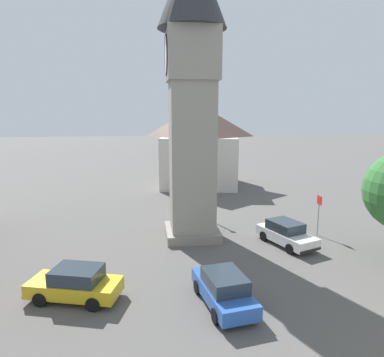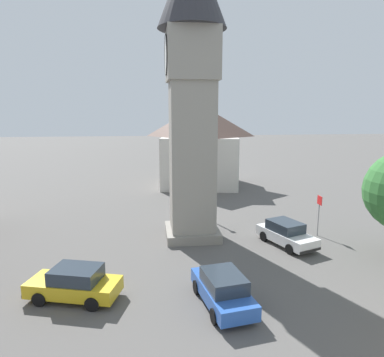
{
  "view_description": "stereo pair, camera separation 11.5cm",
  "coord_description": "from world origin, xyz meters",
  "px_view_note": "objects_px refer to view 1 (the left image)",
  "views": [
    {
      "loc": [
        22.41,
        -2.9,
        8.43
      ],
      "look_at": [
        0.0,
        0.0,
        4.04
      ],
      "focal_mm": 32.48,
      "sensor_mm": 36.0,
      "label": 1
    },
    {
      "loc": [
        22.43,
        -2.79,
        8.43
      ],
      "look_at": [
        0.0,
        0.0,
        4.04
      ],
      "focal_mm": 32.48,
      "sensor_mm": 36.0,
      "label": 2
    }
  ],
  "objects_px": {
    "car_blue_kerb": "(224,289)",
    "lamp_post": "(196,172)",
    "pedestrian": "(178,194)",
    "road_sign": "(319,209)",
    "clock_tower": "(192,69)",
    "car_silver_kerb": "(75,284)",
    "building_corner_back": "(200,145)",
    "car_red_corner": "(286,233)"
  },
  "relations": [
    {
      "from": "car_red_corner",
      "to": "lamp_post",
      "type": "distance_m",
      "value": 9.3
    },
    {
      "from": "road_sign",
      "to": "car_blue_kerb",
      "type": "bearing_deg",
      "value": -46.96
    },
    {
      "from": "building_corner_back",
      "to": "pedestrian",
      "type": "bearing_deg",
      "value": -21.64
    },
    {
      "from": "car_red_corner",
      "to": "pedestrian",
      "type": "bearing_deg",
      "value": -150.61
    },
    {
      "from": "car_silver_kerb",
      "to": "road_sign",
      "type": "relative_size",
      "value": 1.58
    },
    {
      "from": "clock_tower",
      "to": "road_sign",
      "type": "relative_size",
      "value": 6.76
    },
    {
      "from": "car_silver_kerb",
      "to": "lamp_post",
      "type": "xyz_separation_m",
      "value": [
        -12.54,
        7.29,
        2.8
      ]
    },
    {
      "from": "car_blue_kerb",
      "to": "lamp_post",
      "type": "xyz_separation_m",
      "value": [
        -13.87,
        0.72,
        2.8
      ]
    },
    {
      "from": "clock_tower",
      "to": "pedestrian",
      "type": "bearing_deg",
      "value": -178.29
    },
    {
      "from": "car_blue_kerb",
      "to": "road_sign",
      "type": "xyz_separation_m",
      "value": [
        -7.77,
        8.33,
        1.14
      ]
    },
    {
      "from": "car_blue_kerb",
      "to": "building_corner_back",
      "type": "distance_m",
      "value": 25.77
    },
    {
      "from": "pedestrian",
      "to": "car_blue_kerb",
      "type": "bearing_deg",
      "value": 1.77
    },
    {
      "from": "clock_tower",
      "to": "lamp_post",
      "type": "relative_size",
      "value": 3.53
    },
    {
      "from": "car_red_corner",
      "to": "car_blue_kerb",
      "type": "bearing_deg",
      "value": -40.66
    },
    {
      "from": "car_blue_kerb",
      "to": "road_sign",
      "type": "bearing_deg",
      "value": 133.04
    },
    {
      "from": "car_red_corner",
      "to": "road_sign",
      "type": "bearing_deg",
      "value": 115.99
    },
    {
      "from": "car_blue_kerb",
      "to": "car_red_corner",
      "type": "height_order",
      "value": "same"
    },
    {
      "from": "clock_tower",
      "to": "car_red_corner",
      "type": "bearing_deg",
      "value": 68.35
    },
    {
      "from": "pedestrian",
      "to": "lamp_post",
      "type": "distance_m",
      "value": 4.29
    },
    {
      "from": "car_silver_kerb",
      "to": "lamp_post",
      "type": "distance_m",
      "value": 14.77
    },
    {
      "from": "pedestrian",
      "to": "road_sign",
      "type": "xyz_separation_m",
      "value": [
        9.31,
        8.85,
        0.89
      ]
    },
    {
      "from": "clock_tower",
      "to": "road_sign",
      "type": "distance_m",
      "value": 12.58
    },
    {
      "from": "clock_tower",
      "to": "road_sign",
      "type": "xyz_separation_m",
      "value": [
        0.91,
        8.6,
        -9.13
      ]
    },
    {
      "from": "pedestrian",
      "to": "road_sign",
      "type": "relative_size",
      "value": 0.6
    },
    {
      "from": "car_blue_kerb",
      "to": "road_sign",
      "type": "height_order",
      "value": "road_sign"
    },
    {
      "from": "lamp_post",
      "to": "building_corner_back",
      "type": "bearing_deg",
      "value": 170.01
    },
    {
      "from": "building_corner_back",
      "to": "car_silver_kerb",
      "type": "bearing_deg",
      "value": -21.2
    },
    {
      "from": "pedestrian",
      "to": "lamp_post",
      "type": "height_order",
      "value": "lamp_post"
    },
    {
      "from": "clock_tower",
      "to": "lamp_post",
      "type": "height_order",
      "value": "clock_tower"
    },
    {
      "from": "car_silver_kerb",
      "to": "car_red_corner",
      "type": "distance_m",
      "value": 13.08
    },
    {
      "from": "car_blue_kerb",
      "to": "car_red_corner",
      "type": "bearing_deg",
      "value": 139.34
    },
    {
      "from": "building_corner_back",
      "to": "car_blue_kerb",
      "type": "bearing_deg",
      "value": -6.18
    },
    {
      "from": "building_corner_back",
      "to": "road_sign",
      "type": "relative_size",
      "value": 3.58
    },
    {
      "from": "car_blue_kerb",
      "to": "lamp_post",
      "type": "relative_size",
      "value": 0.81
    },
    {
      "from": "road_sign",
      "to": "pedestrian",
      "type": "bearing_deg",
      "value": -136.42
    },
    {
      "from": "clock_tower",
      "to": "building_corner_back",
      "type": "xyz_separation_m",
      "value": [
        -16.64,
        3.02,
        -6.34
      ]
    },
    {
      "from": "car_silver_kerb",
      "to": "pedestrian",
      "type": "xyz_separation_m",
      "value": [
        -15.75,
        6.04,
        0.25
      ]
    },
    {
      "from": "car_silver_kerb",
      "to": "car_red_corner",
      "type": "bearing_deg",
      "value": 112.78
    },
    {
      "from": "clock_tower",
      "to": "lamp_post",
      "type": "xyz_separation_m",
      "value": [
        -5.19,
        1.0,
        -7.47
      ]
    },
    {
      "from": "pedestrian",
      "to": "lamp_post",
      "type": "bearing_deg",
      "value": 21.32
    },
    {
      "from": "clock_tower",
      "to": "car_blue_kerb",
      "type": "height_order",
      "value": "clock_tower"
    },
    {
      "from": "clock_tower",
      "to": "car_silver_kerb",
      "type": "bearing_deg",
      "value": -40.53
    }
  ]
}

